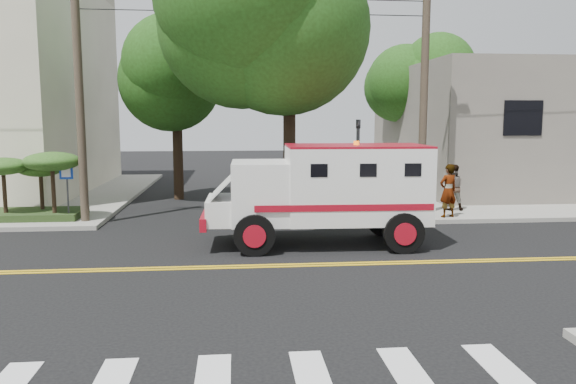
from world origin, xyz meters
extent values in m
plane|color=black|center=(0.00, 0.00, 0.00)|extent=(100.00, 100.00, 0.00)
cube|color=gray|center=(13.50, 13.50, 0.07)|extent=(17.00, 17.00, 0.15)
cube|color=#6C655D|center=(15.00, 14.00, 3.15)|extent=(14.00, 12.00, 6.00)
cylinder|color=#382D23|center=(-5.60, 6.00, 4.50)|extent=(0.28, 0.28, 9.00)
cylinder|color=#382D23|center=(6.30, 6.20, 4.50)|extent=(0.28, 0.28, 9.00)
cylinder|color=black|center=(1.50, 6.50, 3.50)|extent=(0.44, 0.44, 7.00)
sphere|color=#1E3D10|center=(1.50, 6.50, 7.00)|extent=(5.32, 5.32, 5.32)
sphere|color=#1E3D10|center=(2.64, 5.74, 7.57)|extent=(4.56, 4.56, 4.56)
cylinder|color=black|center=(-3.00, 12.00, 2.80)|extent=(0.44, 0.44, 5.60)
sphere|color=#1E3D10|center=(-3.00, 12.00, 5.60)|extent=(3.92, 3.92, 3.92)
sphere|color=#1E3D10|center=(-2.16, 11.44, 6.02)|extent=(3.36, 3.36, 3.36)
cylinder|color=black|center=(8.50, 16.00, 2.97)|extent=(0.44, 0.44, 5.95)
sphere|color=#1E3D10|center=(8.50, 16.00, 5.95)|extent=(4.20, 4.20, 4.20)
sphere|color=#1E3D10|center=(9.40, 15.40, 6.40)|extent=(3.60, 3.60, 3.60)
cylinder|color=#3F3F42|center=(3.80, 5.60, 1.80)|extent=(0.12, 0.12, 3.60)
imported|color=#3F3F42|center=(3.80, 5.60, 3.15)|extent=(0.15, 0.18, 0.90)
cylinder|color=#3F3F42|center=(-6.20, 6.20, 1.00)|extent=(0.06, 0.06, 2.00)
cube|color=#0C33A5|center=(-6.20, 6.14, 1.80)|extent=(0.45, 0.03, 0.45)
cube|color=#1E3314|center=(-7.50, 6.80, 0.27)|extent=(3.20, 2.00, 0.24)
cylinder|color=black|center=(-8.40, 6.50, 1.15)|extent=(0.14, 0.14, 1.52)
ellipsoid|color=#1E4715|center=(-8.40, 6.50, 2.00)|extent=(1.73, 1.73, 0.60)
cylinder|color=black|center=(-7.40, 7.20, 1.07)|extent=(0.14, 0.14, 1.36)
ellipsoid|color=#1E4715|center=(-7.40, 7.20, 1.83)|extent=(1.55, 1.55, 0.54)
cylinder|color=black|center=(-6.70, 6.30, 1.23)|extent=(0.14, 0.14, 1.68)
ellipsoid|color=#1E4715|center=(-6.70, 6.30, 2.17)|extent=(1.91, 1.91, 0.66)
cube|color=white|center=(3.00, 2.19, 1.77)|extent=(4.00, 2.42, 2.12)
cube|color=white|center=(0.27, 2.25, 1.57)|extent=(1.67, 2.26, 1.72)
cube|color=black|center=(-0.52, 2.27, 2.02)|extent=(0.10, 1.72, 0.71)
cube|color=white|center=(-0.79, 2.28, 1.06)|extent=(0.96, 2.04, 0.71)
cube|color=maroon|center=(-1.30, 2.29, 0.81)|extent=(0.23, 2.18, 0.35)
cube|color=maroon|center=(3.00, 2.19, 2.86)|extent=(4.00, 2.42, 0.06)
cylinder|color=black|center=(0.04, 1.12, 0.56)|extent=(1.12, 0.35, 1.11)
cylinder|color=black|center=(0.09, 3.39, 0.56)|extent=(1.12, 0.35, 1.11)
cylinder|color=black|center=(4.08, 1.03, 0.56)|extent=(1.12, 0.35, 1.11)
cylinder|color=black|center=(4.14, 3.29, 0.56)|extent=(1.12, 0.35, 1.11)
imported|color=gray|center=(7.05, 5.50, 1.10)|extent=(0.79, 0.63, 1.90)
imported|color=gray|center=(7.81, 6.98, 1.03)|extent=(0.96, 0.82, 1.75)
camera|label=1|loc=(-0.45, -13.55, 3.65)|focal=35.00mm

